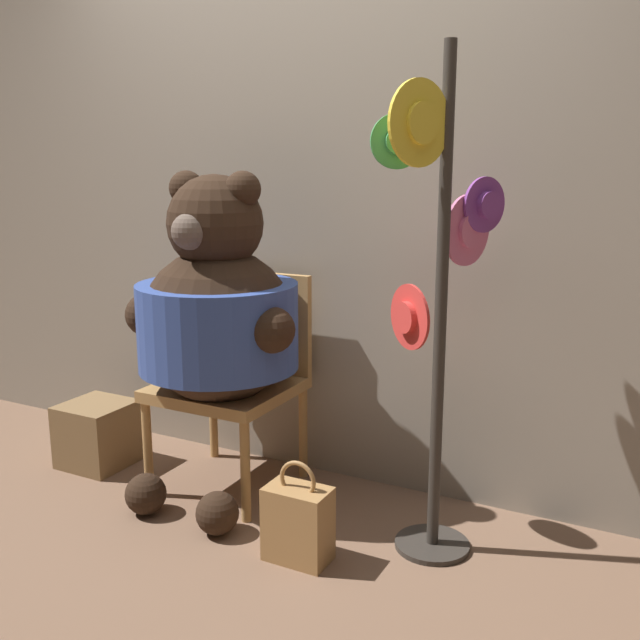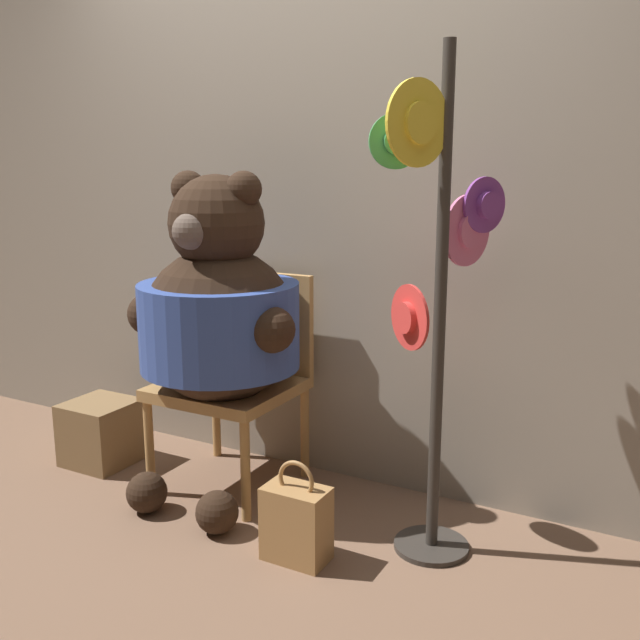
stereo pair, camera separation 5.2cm
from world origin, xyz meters
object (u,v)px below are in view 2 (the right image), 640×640
Objects in this scene: chair at (239,370)px; handbag_on_ground at (296,522)px; hat_display_rack at (436,292)px; teddy_bear at (218,315)px.

chair is 0.83m from handbag_on_ground.
hat_display_rack is at bearing -8.83° from chair.
teddy_bear reaches higher than handbag_on_ground.
teddy_bear is at bearing 151.14° from handbag_on_ground.
handbag_on_ground is at bearing -39.64° from chair.
chair is 2.44× the size of handbag_on_ground.
hat_display_rack reaches higher than handbag_on_ground.
chair is at bearing 98.85° from teddy_bear.
hat_display_rack reaches higher than teddy_bear.
chair is 0.52× the size of hat_display_rack.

